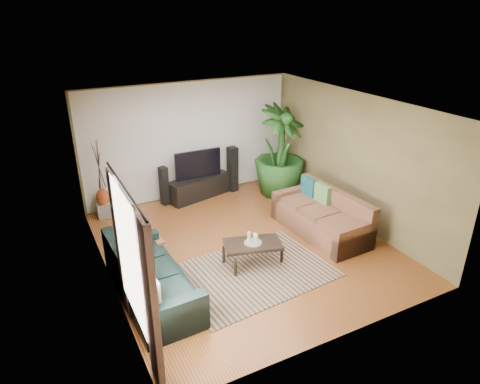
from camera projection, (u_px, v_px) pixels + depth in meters
floor at (245, 246)px, 8.16m from camera, size 5.50×5.50×0.00m
ceiling at (246, 105)px, 7.07m from camera, size 5.50×5.50×0.00m
wall_back at (189, 140)px, 9.85m from camera, size 5.00×0.00×5.00m
wall_front at (347, 254)px, 5.38m from camera, size 5.00×0.00×5.00m
wall_left at (102, 209)px, 6.57m from camera, size 0.00×5.50×5.50m
wall_right at (354, 159)px, 8.66m from camera, size 0.00×5.50×5.50m
backwall_panel at (190, 141)px, 9.84m from camera, size 4.90×0.00×4.90m
window_pane at (128, 256)px, 5.25m from camera, size 0.00×1.80×1.80m
curtain_near at (151, 306)px, 4.77m from camera, size 0.08×0.35×2.20m
curtain_far at (120, 244)px, 5.99m from camera, size 0.08×0.35×2.20m
curtain_rod at (124, 188)px, 4.91m from camera, size 0.03×1.90×0.03m
sofa_left at (152, 275)px, 6.56m from camera, size 1.02×2.20×0.85m
sofa_right at (321, 213)px, 8.48m from camera, size 1.04×2.14×0.85m
area_rug at (252, 272)px, 7.35m from camera, size 2.76×2.07×0.01m
coffee_table at (253, 253)px, 7.56m from camera, size 1.11×0.80×0.41m
candle_tray at (253, 243)px, 7.47m from camera, size 0.31×0.31×0.01m
candle_tall at (249, 237)px, 7.43m from camera, size 0.06×0.06×0.20m
candle_mid at (256, 239)px, 7.42m from camera, size 0.06×0.06×0.15m
candle_short at (255, 237)px, 7.52m from camera, size 0.06×0.06×0.13m
tv_stand at (199, 187)px, 10.13m from camera, size 1.59×0.81×0.51m
television at (198, 164)px, 9.89m from camera, size 1.12×0.06×0.66m
speaker_left at (164, 186)px, 9.70m from camera, size 0.20×0.21×0.90m
speaker_right at (233, 169)px, 10.38m from camera, size 0.23×0.25×1.11m
potted_plant at (280, 152)px, 10.00m from camera, size 1.57×1.57×2.14m
plant_pot at (279, 187)px, 10.37m from camera, size 0.39×0.39×0.31m
pedestal at (105, 210)px, 9.25m from camera, size 0.33×0.33×0.31m
vase at (103, 197)px, 9.13m from camera, size 0.28×0.28×0.40m
side_table at (149, 251)px, 7.54m from camera, size 0.49×0.49×0.47m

